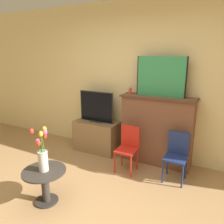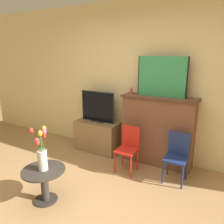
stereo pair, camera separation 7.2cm
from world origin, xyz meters
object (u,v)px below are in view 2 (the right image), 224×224
(chair_blue, at_px, (177,154))
(vase_tulips, at_px, (42,153))
(tv_monitor, at_px, (98,107))
(painting, at_px, (162,77))
(chair_red, at_px, (128,146))

(chair_blue, relative_size, vase_tulips, 1.34)
(tv_monitor, relative_size, vase_tulips, 1.29)
(painting, relative_size, tv_monitor, 1.15)
(chair_red, distance_m, vase_tulips, 1.37)
(tv_monitor, distance_m, chair_red, 1.03)
(painting, bearing_deg, tv_monitor, -176.72)
(tv_monitor, relative_size, chair_blue, 0.96)
(painting, relative_size, vase_tulips, 1.47)
(chair_red, height_order, vase_tulips, vase_tulips)
(tv_monitor, xyz_separation_m, vase_tulips, (0.25, -1.63, -0.19))
(vase_tulips, bearing_deg, chair_red, 64.29)
(chair_blue, xyz_separation_m, vase_tulips, (-1.32, -1.30, 0.25))
(tv_monitor, xyz_separation_m, chair_blue, (1.57, -0.32, -0.45))
(tv_monitor, bearing_deg, chair_red, -26.21)
(chair_blue, bearing_deg, vase_tulips, -135.48)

